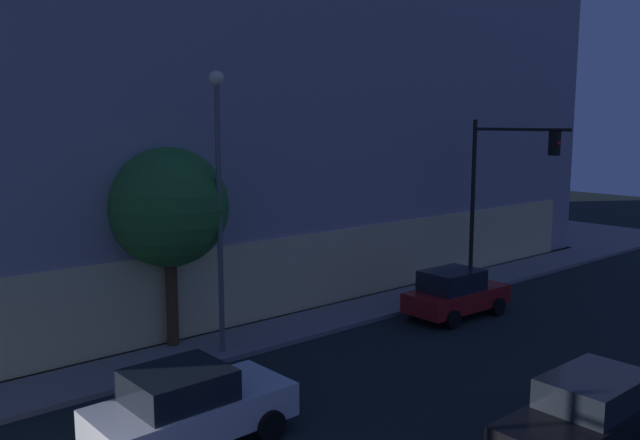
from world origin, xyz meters
TOP-DOWN VIEW (x-y plane):
  - modern_building at (12.43, 20.07)m, footprint 36.94×24.91m
  - traffic_light_far_corner at (20.17, 5.17)m, footprint 0.47×4.50m
  - street_lamp_sidewalk at (7.49, 5.98)m, footprint 0.44×0.44m
  - sidewalk_tree at (6.65, 7.45)m, footprint 3.59×3.59m
  - car_white at (3.96, 1.67)m, footprint 4.40×2.26m
  - car_black at (10.18, -4.04)m, footprint 4.64×2.02m
  - car_red at (16.01, 3.99)m, footprint 4.08×2.04m

SIDE VIEW (x-z plane):
  - car_black at x=10.18m, z-range 0.02..1.66m
  - car_red at x=16.01m, z-range 0.00..1.73m
  - car_white at x=3.96m, z-range 0.01..1.79m
  - sidewalk_tree at x=6.65m, z-range 1.37..7.43m
  - traffic_light_far_corner at x=20.17m, z-range 1.31..8.19m
  - street_lamp_sidewalk at x=7.49m, z-range 1.18..9.40m
  - modern_building at x=12.43m, z-range -0.08..19.91m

